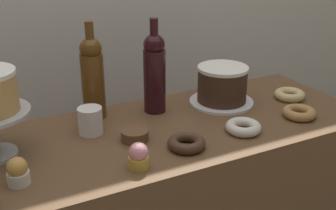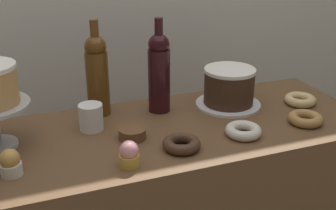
% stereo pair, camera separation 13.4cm
% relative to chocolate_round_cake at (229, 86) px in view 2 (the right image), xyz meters
% --- Properties ---
extents(silver_serving_platter, '(0.23, 0.23, 0.01)m').
position_rel_chocolate_round_cake_xyz_m(silver_serving_platter, '(0.00, 0.00, -0.07)').
color(silver_serving_platter, white).
rests_on(silver_serving_platter, display_counter).
extents(chocolate_round_cake, '(0.18, 0.18, 0.13)m').
position_rel_chocolate_round_cake_xyz_m(chocolate_round_cake, '(0.00, 0.00, 0.00)').
color(chocolate_round_cake, '#3D2619').
rests_on(chocolate_round_cake, silver_serving_platter).
extents(wine_bottle_amber, '(0.08, 0.08, 0.33)m').
position_rel_chocolate_round_cake_xyz_m(wine_bottle_amber, '(-0.45, 0.10, 0.07)').
color(wine_bottle_amber, '#5B3814').
rests_on(wine_bottle_amber, display_counter).
extents(wine_bottle_dark_red, '(0.08, 0.08, 0.33)m').
position_rel_chocolate_round_cake_xyz_m(wine_bottle_dark_red, '(-0.25, 0.05, 0.07)').
color(wine_bottle_dark_red, black).
rests_on(wine_bottle_dark_red, display_counter).
extents(cupcake_strawberry, '(0.06, 0.06, 0.07)m').
position_rel_chocolate_round_cake_xyz_m(cupcake_strawberry, '(-0.45, -0.28, -0.04)').
color(cupcake_strawberry, gold).
rests_on(cupcake_strawberry, display_counter).
extents(cupcake_caramel, '(0.06, 0.06, 0.07)m').
position_rel_chocolate_round_cake_xyz_m(cupcake_caramel, '(-0.75, -0.21, -0.04)').
color(cupcake_caramel, white).
rests_on(cupcake_caramel, display_counter).
extents(donut_glazed, '(0.11, 0.11, 0.03)m').
position_rel_chocolate_round_cake_xyz_m(donut_glazed, '(0.25, -0.08, -0.06)').
color(donut_glazed, '#E0C17F').
rests_on(donut_glazed, display_counter).
extents(donut_sugar, '(0.11, 0.11, 0.03)m').
position_rel_chocolate_round_cake_xyz_m(donut_sugar, '(-0.07, -0.23, -0.06)').
color(donut_sugar, silver).
rests_on(donut_sugar, display_counter).
extents(donut_maple, '(0.11, 0.11, 0.03)m').
position_rel_chocolate_round_cake_xyz_m(donut_maple, '(0.17, -0.22, -0.06)').
color(donut_maple, '#B27F47').
rests_on(donut_maple, display_counter).
extents(donut_chocolate, '(0.11, 0.11, 0.03)m').
position_rel_chocolate_round_cake_xyz_m(donut_chocolate, '(-0.28, -0.24, -0.06)').
color(donut_chocolate, '#472D1E').
rests_on(donut_chocolate, display_counter).
extents(cookie_stack, '(0.08, 0.08, 0.03)m').
position_rel_chocolate_round_cake_xyz_m(cookie_stack, '(-0.40, -0.13, -0.06)').
color(cookie_stack, brown).
rests_on(cookie_stack, display_counter).
extents(coffee_cup_ceramic, '(0.08, 0.08, 0.08)m').
position_rel_chocolate_round_cake_xyz_m(coffee_cup_ceramic, '(-0.50, -0.02, -0.03)').
color(coffee_cup_ceramic, white).
rests_on(coffee_cup_ceramic, display_counter).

